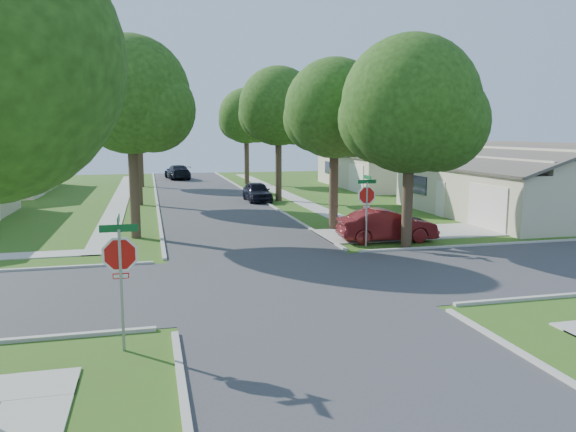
# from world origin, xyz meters

# --- Properties ---
(ground) EXTENTS (100.00, 100.00, 0.00)m
(ground) POSITION_xyz_m (0.00, 0.00, 0.00)
(ground) COLOR #395C19
(ground) RESTS_ON ground
(road_ns) EXTENTS (7.00, 100.00, 0.02)m
(road_ns) POSITION_xyz_m (0.00, 0.00, 0.00)
(road_ns) COLOR #333335
(road_ns) RESTS_ON ground
(sidewalk_ne) EXTENTS (1.20, 40.00, 0.04)m
(sidewalk_ne) POSITION_xyz_m (6.10, 26.00, 0.02)
(sidewalk_ne) COLOR #9E9B91
(sidewalk_ne) RESTS_ON ground
(sidewalk_nw) EXTENTS (1.20, 40.00, 0.04)m
(sidewalk_nw) POSITION_xyz_m (-6.10, 26.00, 0.02)
(sidewalk_nw) COLOR #9E9B91
(sidewalk_nw) RESTS_ON ground
(driveway) EXTENTS (8.80, 3.60, 0.05)m
(driveway) POSITION_xyz_m (7.90, 7.10, 0.03)
(driveway) COLOR #9E9B91
(driveway) RESTS_ON ground
(stop_sign_sw) EXTENTS (1.05, 0.80, 2.98)m
(stop_sign_sw) POSITION_xyz_m (-4.70, -4.70, 2.03)
(stop_sign_sw) COLOR gray
(stop_sign_sw) RESTS_ON ground
(stop_sign_ne) EXTENTS (1.05, 0.80, 2.98)m
(stop_sign_ne) POSITION_xyz_m (4.70, 4.70, 2.03)
(stop_sign_ne) COLOR gray
(stop_sign_ne) RESTS_ON ground
(tree_e_near) EXTENTS (4.97, 4.80, 8.28)m
(tree_e_near) POSITION_xyz_m (4.75, 9.01, 5.64)
(tree_e_near) COLOR #38281C
(tree_e_near) RESTS_ON ground
(tree_e_mid) EXTENTS (5.59, 5.40, 9.21)m
(tree_e_mid) POSITION_xyz_m (4.76, 21.01, 6.25)
(tree_e_mid) COLOR #38281C
(tree_e_mid) RESTS_ON ground
(tree_e_far) EXTENTS (5.17, 5.00, 8.72)m
(tree_e_far) POSITION_xyz_m (4.75, 34.01, 5.98)
(tree_e_far) COLOR #38281C
(tree_e_far) RESTS_ON ground
(tree_w_near) EXTENTS (5.38, 5.20, 8.97)m
(tree_w_near) POSITION_xyz_m (-4.64, 9.01, 6.12)
(tree_w_near) COLOR #38281C
(tree_w_near) RESTS_ON ground
(tree_w_mid) EXTENTS (5.80, 5.60, 9.56)m
(tree_w_mid) POSITION_xyz_m (-4.64, 21.01, 6.49)
(tree_w_mid) COLOR #38281C
(tree_w_mid) RESTS_ON ground
(tree_w_far) EXTENTS (4.76, 4.60, 8.04)m
(tree_w_far) POSITION_xyz_m (-4.65, 34.01, 5.51)
(tree_w_far) COLOR #38281C
(tree_w_far) RESTS_ON ground
(tree_ne_corner) EXTENTS (5.80, 5.60, 8.66)m
(tree_ne_corner) POSITION_xyz_m (6.36, 4.21, 5.59)
(tree_ne_corner) COLOR #38281C
(tree_ne_corner) RESTS_ON ground
(house_ne_near) EXTENTS (8.42, 13.60, 4.23)m
(house_ne_near) POSITION_xyz_m (15.99, 11.00, 1.52)
(house_ne_near) COLOR beige
(house_ne_near) RESTS_ON ground
(house_ne_far) EXTENTS (8.42, 13.60, 4.23)m
(house_ne_far) POSITION_xyz_m (15.99, 29.00, 1.52)
(house_ne_far) COLOR beige
(house_ne_far) RESTS_ON ground
(car_driveway) EXTENTS (4.37, 1.78, 1.41)m
(car_driveway) POSITION_xyz_m (6.00, 5.50, 0.71)
(car_driveway) COLOR #5A1214
(car_driveway) RESTS_ON ground
(car_curb_east) EXTENTS (1.64, 3.98, 1.35)m
(car_curb_east) POSITION_xyz_m (3.20, 21.11, 0.67)
(car_curb_east) COLOR black
(car_curb_east) RESTS_ON ground
(car_curb_west) EXTENTS (2.68, 5.28, 1.47)m
(car_curb_west) POSITION_xyz_m (-1.20, 41.38, 0.73)
(car_curb_west) COLOR black
(car_curb_west) RESTS_ON ground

